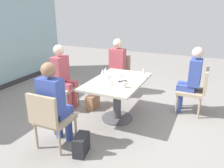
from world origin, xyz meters
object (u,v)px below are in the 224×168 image
(coffee_cup, at_px, (124,85))
(chair_near_window, at_px, (59,83))
(person_near_window, at_px, (63,74))
(handbag_1, at_px, (93,102))
(dining_table_main, at_px, (117,90))
(chair_front_right, at_px, (196,88))
(wine_glass_1, at_px, (108,77))
(person_far_left, at_px, (54,101))
(wine_glass_0, at_px, (107,75))
(wine_glass_4, at_px, (143,71))
(wine_glass_2, at_px, (105,70))
(handbag_0, at_px, (81,145))
(person_far_right, at_px, (116,65))
(wine_glass_3, at_px, (103,72))
(chair_far_right, at_px, (118,72))
(person_front_right, at_px, (191,77))
(wine_glass_5, at_px, (121,76))
(cell_phone_on_table, at_px, (123,81))
(chair_far_left, at_px, (50,117))

(coffee_cup, bearing_deg, chair_near_window, 79.08)
(person_near_window, relative_size, handbag_1, 4.20)
(dining_table_main, height_order, chair_front_right, chair_front_right)
(wine_glass_1, bearing_deg, coffee_cup, -96.22)
(person_far_left, bearing_deg, wine_glass_0, -21.72)
(person_near_window, relative_size, wine_glass_4, 6.81)
(wine_glass_2, xyz_separation_m, handbag_0, (-1.25, -0.23, -0.72))
(person_far_left, height_order, handbag_1, person_far_left)
(person_far_left, bearing_deg, wine_glass_4, -31.33)
(person_far_right, distance_m, wine_glass_3, 1.17)
(person_far_right, relative_size, wine_glass_4, 6.81)
(wine_glass_1, xyz_separation_m, handbag_1, (0.46, 0.56, -0.72))
(chair_far_right, height_order, wine_glass_0, wine_glass_0)
(person_front_right, distance_m, person_far_right, 1.64)
(person_far_right, height_order, wine_glass_2, person_far_right)
(wine_glass_0, xyz_separation_m, wine_glass_1, (-0.09, -0.06, 0.00))
(dining_table_main, bearing_deg, wine_glass_4, -49.99)
(dining_table_main, distance_m, handbag_0, 1.22)
(person_far_right, distance_m, coffee_cup, 1.56)
(wine_glass_0, relative_size, wine_glass_1, 1.00)
(dining_table_main, bearing_deg, chair_near_window, 90.00)
(wine_glass_5, distance_m, coffee_cup, 0.21)
(person_far_left, xyz_separation_m, person_far_right, (2.19, 0.00, 0.00))
(person_front_right, bearing_deg, coffee_cup, 140.93)
(wine_glass_1, bearing_deg, dining_table_main, -12.35)
(wine_glass_3, height_order, coffee_cup, wine_glass_3)
(wine_glass_1, distance_m, cell_phone_on_table, 0.31)
(cell_phone_on_table, bearing_deg, wine_glass_5, 148.09)
(chair_front_right, xyz_separation_m, wine_glass_5, (-0.94, 1.12, 0.37))
(chair_front_right, relative_size, person_far_left, 0.69)
(wine_glass_5, bearing_deg, wine_glass_2, 59.38)
(wine_glass_0, xyz_separation_m, coffee_cup, (-0.13, -0.35, -0.09))
(wine_glass_4, distance_m, handbag_0, 1.67)
(chair_front_right, bearing_deg, handbag_1, 108.17)
(coffee_cup, relative_size, handbag_0, 0.30)
(chair_near_window, relative_size, chair_front_right, 1.00)
(person_front_right, xyz_separation_m, wine_glass_3, (-0.85, 1.39, 0.16))
(person_far_left, distance_m, wine_glass_2, 1.23)
(chair_far_left, distance_m, person_far_right, 2.31)
(person_far_right, bearing_deg, person_near_window, 149.70)
(person_front_right, bearing_deg, wine_glass_1, 131.95)
(person_far_right, relative_size, wine_glass_3, 6.81)
(wine_glass_3, xyz_separation_m, cell_phone_on_table, (0.02, -0.37, -0.13))
(wine_glass_1, xyz_separation_m, coffee_cup, (-0.03, -0.29, -0.09))
(cell_phone_on_table, bearing_deg, person_far_right, -9.55)
(chair_near_window, distance_m, person_far_right, 1.34)
(person_far_left, relative_size, person_front_right, 1.00)
(wine_glass_1, xyz_separation_m, wine_glass_3, (0.22, 0.20, 0.00))
(chair_far_right, xyz_separation_m, person_front_right, (-0.39, -1.62, 0.20))
(wine_glass_5, height_order, coffee_cup, wine_glass_5)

